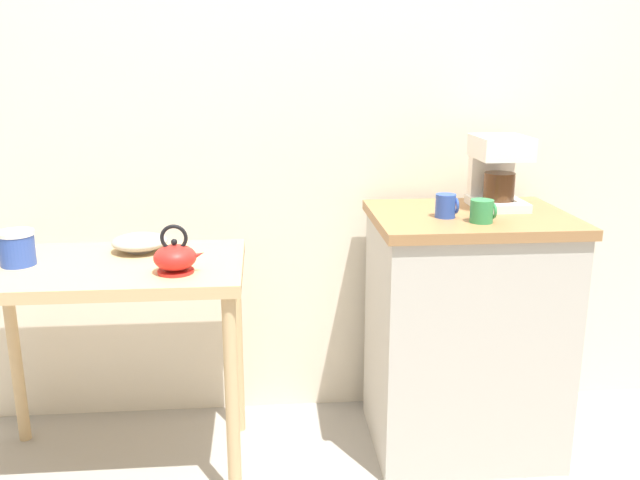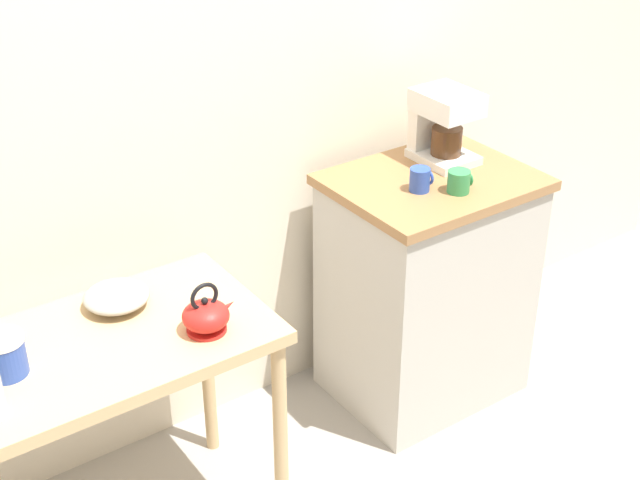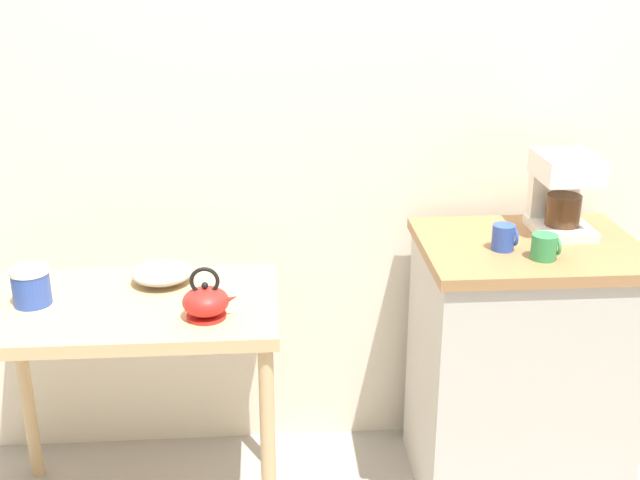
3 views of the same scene
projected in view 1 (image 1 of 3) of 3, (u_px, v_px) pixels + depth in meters
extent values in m
plane|color=gray|center=(315.00, 454.00, 2.49)|extent=(8.00, 8.00, 0.00)
cube|color=beige|center=(331.00, 65.00, 2.55)|extent=(4.40, 0.10, 2.80)
cube|color=tan|center=(105.00, 269.00, 2.21)|extent=(0.91, 0.54, 0.04)
cylinder|color=tan|center=(232.00, 403.00, 2.12)|extent=(0.04, 0.04, 0.73)
cylinder|color=tan|center=(15.00, 352.00, 2.50)|extent=(0.04, 0.04, 0.73)
cylinder|color=tan|center=(237.00, 344.00, 2.57)|extent=(0.04, 0.04, 0.73)
cube|color=#BCB7AD|center=(464.00, 337.00, 2.47)|extent=(0.66, 0.52, 0.86)
cube|color=#9E7044|center=(471.00, 218.00, 2.35)|extent=(0.69, 0.55, 0.04)
cylinder|color=#9E998C|center=(140.00, 250.00, 2.34)|extent=(0.09, 0.09, 0.01)
ellipsoid|color=#9E998C|center=(140.00, 242.00, 2.33)|extent=(0.19, 0.19, 0.05)
cylinder|color=red|center=(176.00, 271.00, 2.10)|extent=(0.11, 0.11, 0.01)
ellipsoid|color=red|center=(175.00, 257.00, 2.09)|extent=(0.13, 0.13, 0.08)
cone|color=red|center=(195.00, 256.00, 2.10)|extent=(0.07, 0.03, 0.05)
sphere|color=black|center=(174.00, 242.00, 2.08)|extent=(0.02, 0.02, 0.02)
torus|color=black|center=(174.00, 238.00, 2.08)|extent=(0.09, 0.01, 0.09)
cylinder|color=#2D4CAD|center=(17.00, 250.00, 2.17)|extent=(0.11, 0.11, 0.10)
cylinder|color=white|center=(15.00, 233.00, 2.16)|extent=(0.12, 0.12, 0.01)
cube|color=white|center=(497.00, 204.00, 2.44)|extent=(0.18, 0.22, 0.03)
cube|color=white|center=(491.00, 169.00, 2.49)|extent=(0.16, 0.05, 0.26)
cube|color=white|center=(501.00, 147.00, 2.39)|extent=(0.18, 0.22, 0.08)
cylinder|color=#4C2D19|center=(499.00, 187.00, 2.41)|extent=(0.11, 0.11, 0.10)
cylinder|color=#2D4CAD|center=(445.00, 206.00, 2.29)|extent=(0.07, 0.07, 0.08)
torus|color=#2D4CAD|center=(455.00, 205.00, 2.29)|extent=(0.01, 0.06, 0.06)
cylinder|color=#338C4C|center=(482.00, 211.00, 2.21)|extent=(0.08, 0.08, 0.08)
torus|color=#338C4C|center=(493.00, 211.00, 2.21)|extent=(0.01, 0.05, 0.05)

